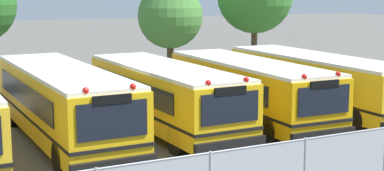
% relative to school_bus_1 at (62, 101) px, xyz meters
% --- Properties ---
extents(ground_plane, '(160.00, 160.00, 0.00)m').
position_rel_school_bus_1_xyz_m(ground_plane, '(3.69, -0.09, -1.41)').
color(ground_plane, '#595651').
extents(school_bus_1, '(2.56, 10.21, 2.67)m').
position_rel_school_bus_1_xyz_m(school_bus_1, '(0.00, 0.00, 0.00)').
color(school_bus_1, yellow).
rests_on(school_bus_1, ground_plane).
extents(school_bus_2, '(2.64, 9.49, 2.55)m').
position_rel_school_bus_1_xyz_m(school_bus_2, '(3.78, -0.03, -0.06)').
color(school_bus_2, yellow).
rests_on(school_bus_2, ground_plane).
extents(school_bus_3, '(2.73, 9.62, 2.55)m').
position_rel_school_bus_1_xyz_m(school_bus_3, '(7.27, -0.29, -0.06)').
color(school_bus_3, '#EAA80C').
rests_on(school_bus_3, ground_plane).
extents(school_bus_4, '(2.61, 10.40, 2.53)m').
position_rel_school_bus_1_xyz_m(school_bus_4, '(10.90, 0.04, -0.07)').
color(school_bus_4, yellow).
rests_on(school_bus_4, ground_plane).
extents(tree_2, '(3.77, 3.77, 5.53)m').
position_rel_school_bus_1_xyz_m(tree_2, '(9.22, 11.38, 2.26)').
color(tree_2, '#4C3823').
rests_on(tree_2, ground_plane).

